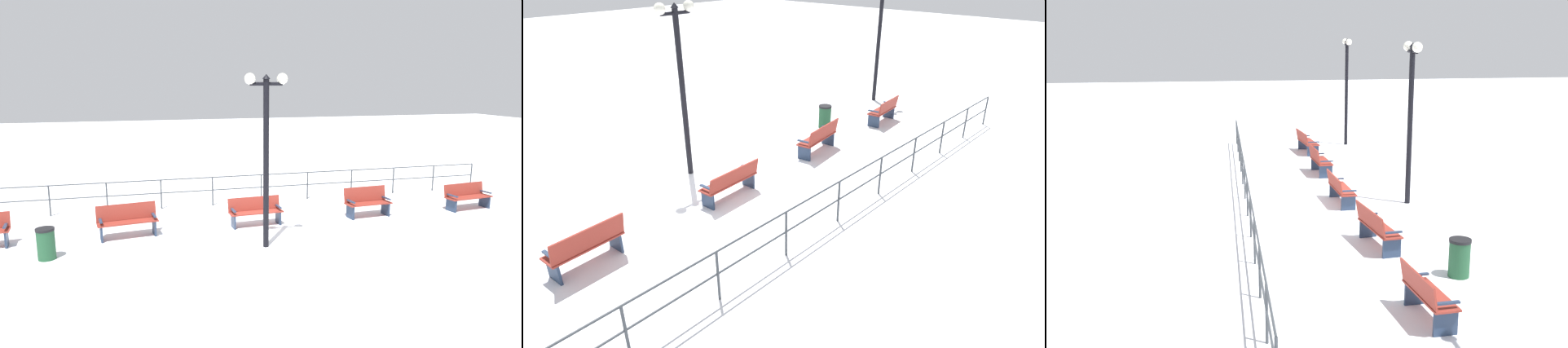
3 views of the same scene
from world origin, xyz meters
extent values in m
plane|color=white|center=(0.00, 0.00, 0.00)|extent=(80.00, 80.00, 0.00)
cube|color=maroon|center=(0.08, -7.38, 0.45)|extent=(0.61, 1.47, 0.04)
cube|color=maroon|center=(-0.15, -7.41, 0.67)|extent=(0.25, 1.43, 0.42)
cube|color=#23334C|center=(0.15, -7.99, 0.22)|extent=(0.42, 0.09, 0.45)
cube|color=#23334C|center=(0.02, -6.77, 0.22)|extent=(0.42, 0.09, 0.45)
cube|color=#23334C|center=(0.17, -7.99, 0.57)|extent=(0.42, 0.11, 0.04)
cube|color=#23334C|center=(0.04, -6.77, 0.57)|extent=(0.42, 0.11, 0.04)
cube|color=maroon|center=(0.11, -3.69, 0.45)|extent=(0.68, 1.67, 0.04)
cube|color=maroon|center=(-0.12, -3.72, 0.69)|extent=(0.34, 1.63, 0.45)
cube|color=#23334C|center=(0.21, -4.40, 0.23)|extent=(0.42, 0.11, 0.45)
cube|color=#23334C|center=(0.01, -2.98, 0.23)|extent=(0.42, 0.11, 0.45)
cube|color=#23334C|center=(0.23, -4.39, 0.57)|extent=(0.42, 0.13, 0.04)
cube|color=#23334C|center=(0.03, -2.98, 0.57)|extent=(0.42, 0.13, 0.04)
cube|color=maroon|center=(-0.05, 0.00, 0.42)|extent=(0.54, 1.63, 0.04)
cube|color=maroon|center=(-0.27, -0.01, 0.64)|extent=(0.20, 1.61, 0.40)
cube|color=#23334C|center=(-0.01, -0.70, 0.21)|extent=(0.40, 0.07, 0.42)
cube|color=#23334C|center=(-0.09, 0.70, 0.21)|extent=(0.40, 0.07, 0.42)
cube|color=#23334C|center=(0.01, -0.70, 0.54)|extent=(0.40, 0.09, 0.04)
cube|color=#23334C|center=(-0.07, 0.70, 0.54)|extent=(0.40, 0.09, 0.04)
cube|color=maroon|center=(-0.06, 3.69, 0.44)|extent=(0.58, 1.51, 0.04)
cube|color=maroon|center=(-0.30, 3.67, 0.70)|extent=(0.22, 1.49, 0.47)
cube|color=#23334C|center=(-0.01, 3.05, 0.22)|extent=(0.44, 0.08, 0.44)
cube|color=#23334C|center=(-0.10, 4.33, 0.22)|extent=(0.44, 0.08, 0.44)
cube|color=#23334C|center=(0.01, 3.05, 0.56)|extent=(0.44, 0.10, 0.04)
cube|color=#23334C|center=(-0.08, 4.33, 0.56)|extent=(0.44, 0.10, 0.04)
cube|color=maroon|center=(-0.01, 7.38, 0.42)|extent=(0.69, 1.70, 0.04)
cube|color=maroon|center=(-0.26, 7.35, 0.65)|extent=(0.30, 1.66, 0.41)
cube|color=#23334C|center=(0.08, 6.66, 0.21)|extent=(0.45, 0.10, 0.42)
cube|color=#23334C|center=(-0.09, 8.10, 0.21)|extent=(0.45, 0.10, 0.42)
cube|color=#23334C|center=(0.10, 6.66, 0.54)|extent=(0.46, 0.12, 0.04)
cube|color=#23334C|center=(-0.07, 8.11, 0.54)|extent=(0.46, 0.12, 0.04)
cylinder|color=black|center=(1.78, -0.20, 2.16)|extent=(0.15, 0.15, 4.32)
cylinder|color=black|center=(1.78, -0.20, 4.20)|extent=(0.09, 0.82, 0.09)
sphere|color=white|center=(1.78, -0.62, 4.32)|extent=(0.28, 0.28, 0.28)
sphere|color=white|center=(1.78, 0.21, 4.32)|extent=(0.28, 0.28, 0.28)
cone|color=black|center=(1.78, -0.20, 4.38)|extent=(0.21, 0.21, 0.12)
cylinder|color=black|center=(1.78, 8.90, 2.11)|extent=(0.13, 0.13, 4.21)
cylinder|color=black|center=(1.78, 8.90, 4.09)|extent=(0.08, 0.78, 0.08)
sphere|color=white|center=(1.78, 8.51, 4.20)|extent=(0.24, 0.24, 0.24)
sphere|color=white|center=(1.78, 9.29, 4.20)|extent=(0.24, 0.24, 0.24)
cone|color=black|center=(1.78, 8.90, 4.27)|extent=(0.19, 0.19, 0.12)
cylinder|color=#383D42|center=(-2.73, -7.87, 0.50)|extent=(0.05, 0.05, 1.00)
cylinder|color=#383D42|center=(-2.73, -6.12, 0.50)|extent=(0.05, 0.05, 1.00)
cylinder|color=#383D42|center=(-2.73, -4.37, 0.50)|extent=(0.05, 0.05, 1.00)
cylinder|color=#383D42|center=(-2.73, -2.62, 0.50)|extent=(0.05, 0.05, 1.00)
cylinder|color=#383D42|center=(-2.73, -0.87, 0.50)|extent=(0.05, 0.05, 1.00)
cylinder|color=#383D42|center=(-2.73, 0.87, 0.50)|extent=(0.05, 0.05, 1.00)
cylinder|color=#383D42|center=(-2.73, 2.62, 0.50)|extent=(0.05, 0.05, 1.00)
cylinder|color=#383D42|center=(-2.73, 4.37, 0.50)|extent=(0.05, 0.05, 1.00)
cylinder|color=#383D42|center=(-2.73, 6.12, 0.50)|extent=(0.05, 0.05, 1.00)
cylinder|color=#383D42|center=(-2.73, 7.87, 0.50)|extent=(0.05, 0.05, 1.00)
cylinder|color=#383D42|center=(-2.73, 9.62, 0.50)|extent=(0.05, 0.05, 1.00)
cylinder|color=#383D42|center=(-2.73, 0.00, 1.00)|extent=(0.04, 19.23, 0.04)
cylinder|color=#383D42|center=(-2.73, 0.00, 0.55)|extent=(0.04, 19.23, 0.04)
cylinder|color=#1E4C2D|center=(1.27, -5.60, 0.36)|extent=(0.42, 0.42, 0.72)
cylinder|color=black|center=(1.27, -5.60, 0.75)|extent=(0.44, 0.44, 0.06)
camera|label=1|loc=(13.22, -3.39, 4.28)|focal=32.79mm
camera|label=2|loc=(-7.75, 6.52, 5.47)|focal=31.46mm
camera|label=3|loc=(-3.34, -17.21, 4.93)|focal=44.58mm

